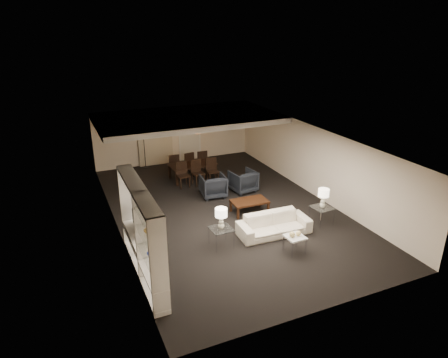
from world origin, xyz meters
name	(u,v)px	position (x,y,z in m)	size (l,w,h in m)	color
floor	(224,209)	(0.00, 0.00, 0.00)	(11.00, 11.00, 0.00)	black
ceiling	(224,138)	(0.00, 0.00, 2.50)	(7.00, 11.00, 0.02)	silver
wall_back	(174,134)	(0.00, 5.50, 1.25)	(7.00, 0.02, 2.50)	beige
wall_front	(330,261)	(0.00, -5.50, 1.25)	(7.00, 0.02, 2.50)	beige
wall_left	(115,192)	(-3.50, 0.00, 1.25)	(0.02, 11.00, 2.50)	beige
wall_right	(313,161)	(3.50, 0.00, 1.25)	(0.02, 11.00, 2.50)	beige
ceiling_soffit	(188,118)	(0.00, 3.50, 2.40)	(7.00, 4.00, 0.20)	silver
curtains	(155,138)	(-0.90, 5.42, 1.20)	(1.50, 0.12, 2.40)	beige
door	(190,137)	(0.70, 5.47, 1.05)	(0.90, 0.05, 2.10)	silver
painting	(218,123)	(2.10, 5.46, 1.55)	(0.95, 0.04, 0.65)	#142D38
media_unit	(141,233)	(-3.31, -2.60, 1.18)	(0.38, 3.40, 2.35)	white
pendant_light	(196,129)	(0.30, 3.50, 1.92)	(0.52, 0.52, 0.24)	#D8591E
sofa	(274,225)	(0.68, -2.13, 0.31)	(2.16, 0.84, 0.63)	beige
coffee_table	(249,206)	(0.68, -0.53, 0.21)	(1.18, 0.69, 0.42)	black
armchair_left	(213,186)	(0.08, 1.17, 0.40)	(0.86, 0.88, 0.80)	black
armchair_right	(243,181)	(1.28, 1.17, 0.40)	(0.86, 0.88, 0.80)	black
side_table_left	(221,237)	(-1.02, -2.13, 0.28)	(0.59, 0.59, 0.55)	silver
side_table_right	(321,215)	(2.38, -2.13, 0.28)	(0.59, 0.59, 0.55)	white
table_lamp_left	(221,219)	(-1.02, -2.13, 0.86)	(0.34, 0.34, 0.61)	beige
table_lamp_right	(323,198)	(2.38, -2.13, 0.86)	(0.34, 0.34, 0.61)	beige
marble_table	(294,244)	(0.68, -3.23, 0.25)	(0.49, 0.49, 0.49)	white
gold_gourd_a	(292,234)	(0.58, -3.23, 0.57)	(0.16, 0.16, 0.16)	#E5CC79
gold_gourd_b	(298,233)	(0.78, -3.23, 0.56)	(0.14, 0.14, 0.14)	#EFD17E
television	(135,220)	(-3.28, -1.68, 1.06)	(0.14, 1.07, 0.62)	black
vase_blue	(150,252)	(-3.31, -3.51, 1.15)	(0.17, 0.17, 0.17)	#263DA6
vase_amber	(147,229)	(-3.31, -3.36, 1.64)	(0.16, 0.16, 0.17)	#AF873A
floor_speaker	(144,234)	(-3.05, -1.64, 0.57)	(0.13, 0.13, 1.15)	black
dining_table	(193,171)	(-0.02, 3.07, 0.32)	(1.84, 1.03, 0.65)	black
chair_nl	(183,175)	(-0.62, 2.42, 0.48)	(0.45, 0.45, 0.96)	black
chair_nm	(198,173)	(-0.02, 2.42, 0.48)	(0.45, 0.45, 0.96)	black
chair_nr	(213,171)	(0.58, 2.42, 0.48)	(0.45, 0.45, 0.96)	black
chair_fl	(173,165)	(-0.62, 3.72, 0.48)	(0.45, 0.45, 0.96)	black
chair_fm	(187,163)	(-0.02, 3.72, 0.48)	(0.45, 0.45, 0.96)	black
chair_fr	(201,161)	(0.58, 3.72, 0.48)	(0.45, 0.45, 0.96)	black
floor_lamp	(144,149)	(-1.44, 5.20, 0.84)	(0.24, 0.24, 1.69)	black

